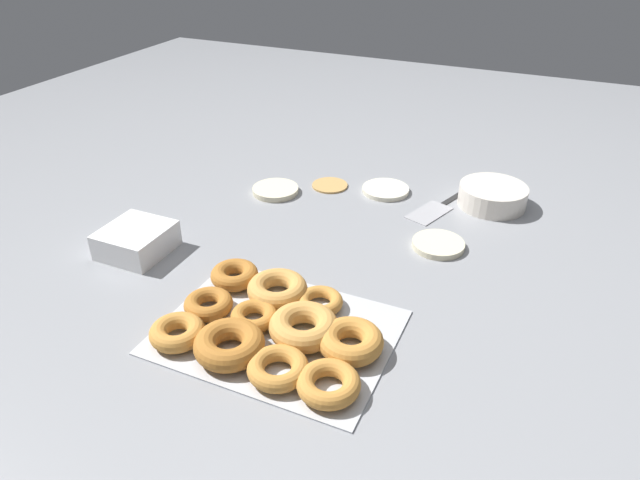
% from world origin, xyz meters
% --- Properties ---
extents(ground_plane, '(3.00, 3.00, 0.00)m').
position_xyz_m(ground_plane, '(0.00, 0.00, 0.00)').
color(ground_plane, gray).
extents(pancake_0, '(0.12, 0.12, 0.01)m').
position_xyz_m(pancake_0, '(0.06, 0.22, 0.01)').
color(pancake_0, silver).
rests_on(pancake_0, ground_plane).
extents(pancake_1, '(0.09, 0.09, 0.01)m').
position_xyz_m(pancake_1, '(-0.08, 0.19, 0.00)').
color(pancake_1, tan).
rests_on(pancake_1, ground_plane).
extents(pancake_2, '(0.11, 0.11, 0.01)m').
position_xyz_m(pancake_2, '(0.24, 0.01, 0.01)').
color(pancake_2, beige).
rests_on(pancake_2, ground_plane).
extents(pancake_3, '(0.11, 0.11, 0.01)m').
position_xyz_m(pancake_3, '(-0.19, 0.10, 0.01)').
color(pancake_3, beige).
rests_on(pancake_3, ground_plane).
extents(donut_tray, '(0.39, 0.29, 0.04)m').
position_xyz_m(donut_tray, '(0.06, -0.38, 0.02)').
color(donut_tray, silver).
rests_on(donut_tray, ground_plane).
extents(batter_bowl, '(0.16, 0.16, 0.05)m').
position_xyz_m(batter_bowl, '(0.31, 0.25, 0.03)').
color(batter_bowl, silver).
rests_on(batter_bowl, ground_plane).
extents(container_stack, '(0.13, 0.13, 0.06)m').
position_xyz_m(container_stack, '(-0.32, -0.26, 0.03)').
color(container_stack, white).
rests_on(container_stack, ground_plane).
extents(spatula, '(0.12, 0.26, 0.01)m').
position_xyz_m(spatula, '(0.20, 0.18, 0.00)').
color(spatula, black).
rests_on(spatula, ground_plane).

